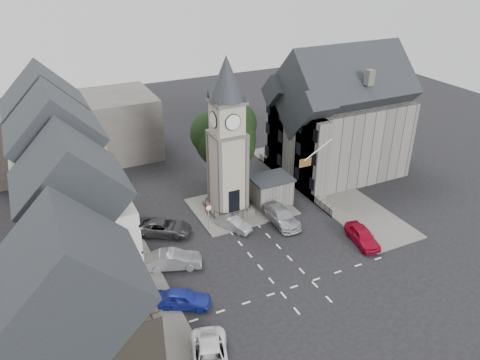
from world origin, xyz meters
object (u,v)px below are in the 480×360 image
car_west_blue (183,298)px  pedestrian (325,185)px  clock_tower (227,139)px  stone_shelter (271,190)px  car_east_red (362,236)px

car_west_blue → pedestrian: size_ratio=2.46×
clock_tower → pedestrian: bearing=-4.8°
stone_shelter → pedestrian: (6.70, -0.47, -0.68)m
car_west_blue → pedestrian: pedestrian is taller
stone_shelter → pedestrian: bearing=-4.0°
clock_tower → pedestrian: size_ratio=9.36×
car_east_red → stone_shelter: bearing=121.3°
clock_tower → car_west_blue: size_ratio=3.80×
clock_tower → car_west_blue: clock_tower is taller
clock_tower → pedestrian: 13.63m
car_west_blue → stone_shelter: bearing=-21.4°
stone_shelter → car_east_red: stone_shelter is taller
stone_shelter → car_east_red: size_ratio=0.95×
car_west_blue → car_east_red: 18.02m
car_east_red → clock_tower: bearing=139.1°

